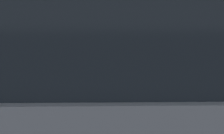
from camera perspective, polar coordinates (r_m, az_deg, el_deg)
name	(u,v)px	position (r m, az deg, el deg)	size (l,w,h in m)	color
parking_meter	(152,59)	(4.17, 4.99, 0.99)	(0.17, 0.18, 1.37)	slate
pedestrian_at_meter	(102,54)	(4.24, -1.32, 1.66)	(0.68, 0.54, 1.78)	slate
parked_hatchback_gray	(170,117)	(2.71, 7.27, -6.22)	(4.04, 1.86, 1.81)	slate
background_railing	(131,63)	(6.74, 2.40, 0.50)	(24.06, 0.06, 0.99)	#2D7A38
backdrop_wall	(121,32)	(8.52, 1.16, 4.44)	(32.00, 0.50, 2.60)	gray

